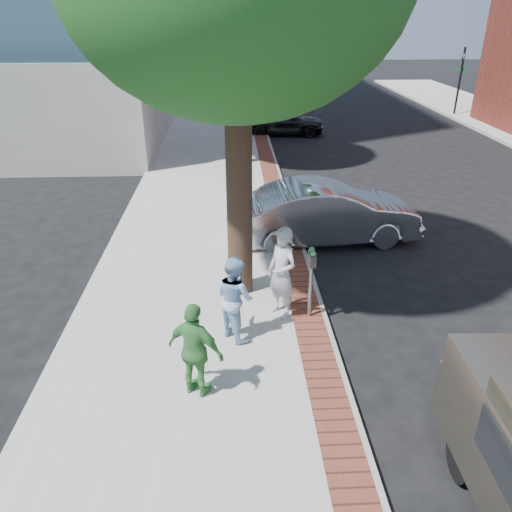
{
  "coord_description": "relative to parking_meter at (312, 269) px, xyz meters",
  "views": [
    {
      "loc": [
        -0.74,
        -7.56,
        5.61
      ],
      "look_at": [
        -0.29,
        1.37,
        1.2
      ],
      "focal_mm": 35.0,
      "sensor_mm": 36.0,
      "label": 1
    }
  ],
  "objects": [
    {
      "name": "office_base",
      "position": [
        -13.73,
        21.25,
        0.79
      ],
      "size": [
        18.2,
        22.2,
        4.0
      ],
      "primitive_type": "cube",
      "color": "gray",
      "rests_on": "ground"
    },
    {
      "name": "person_gray",
      "position": [
        -0.55,
        0.09,
        -0.13
      ],
      "size": [
        0.76,
        0.81,
        1.85
      ],
      "primitive_type": "imported",
      "rotation": [
        0.0,
        0.0,
        -0.93
      ],
      "color": "#A9A9AE",
      "rests_on": "sidewalk"
    },
    {
      "name": "brick_strip",
      "position": [
        -0.03,
        7.25,
        -1.05
      ],
      "size": [
        0.6,
        60.0,
        0.01
      ],
      "primitive_type": "cube",
      "color": "brown",
      "rests_on": "sidewalk"
    },
    {
      "name": "parking_meter",
      "position": [
        0.0,
        0.0,
        0.0
      ],
      "size": [
        0.12,
        0.32,
        1.47
      ],
      "color": "gray",
      "rests_on": "sidewalk"
    },
    {
      "name": "curb",
      "position": [
        0.32,
        7.25,
        -1.13
      ],
      "size": [
        0.1,
        60.0,
        0.15
      ],
      "primitive_type": "cube",
      "color": "gray",
      "rests_on": "ground"
    },
    {
      "name": "ground",
      "position": [
        -0.73,
        -0.75,
        -1.21
      ],
      "size": [
        120.0,
        120.0,
        0.0
      ],
      "primitive_type": "plane",
      "color": "black",
      "rests_on": "ground"
    },
    {
      "name": "bg_car",
      "position": [
        1.08,
        16.87,
        -0.49
      ],
      "size": [
        4.24,
        1.87,
        1.42
      ],
      "primitive_type": "imported",
      "rotation": [
        0.0,
        0.0,
        1.52
      ],
      "color": "black",
      "rests_on": "ground"
    },
    {
      "name": "tree_far",
      "position": [
        -1.23,
        11.25,
        4.09
      ],
      "size": [
        4.8,
        4.8,
        7.14
      ],
      "color": "black",
      "rests_on": "sidewalk"
    },
    {
      "name": "signal_near",
      "position": [
        0.17,
        21.25,
        1.05
      ],
      "size": [
        0.7,
        0.15,
        3.8
      ],
      "color": "black",
      "rests_on": "ground"
    },
    {
      "name": "person_green",
      "position": [
        -2.08,
        -2.11,
        -0.24
      ],
      "size": [
        1.02,
        0.8,
        1.62
      ],
      "primitive_type": "imported",
      "rotation": [
        0.0,
        0.0,
        2.65
      ],
      "color": "#3F8B42",
      "rests_on": "sidewalk"
    },
    {
      "name": "sidewalk",
      "position": [
        -2.23,
        7.25,
        -1.13
      ],
      "size": [
        5.0,
        60.0,
        0.15
      ],
      "primitive_type": "cube",
      "color": "#9E9991",
      "rests_on": "ground"
    },
    {
      "name": "sedan_silver",
      "position": [
        1.02,
        3.92,
        -0.41
      ],
      "size": [
        4.99,
        2.17,
        1.59
      ],
      "primitive_type": "imported",
      "rotation": [
        0.0,
        0.0,
        1.67
      ],
      "color": "#A3A5AA",
      "rests_on": "ground"
    },
    {
      "name": "signal_far",
      "position": [
        11.77,
        21.25,
        1.05
      ],
      "size": [
        0.7,
        0.15,
        3.8
      ],
      "color": "black",
      "rests_on": "ground"
    },
    {
      "name": "person_officer",
      "position": [
        -1.47,
        -0.56,
        -0.25
      ],
      "size": [
        0.96,
        0.99,
        1.61
      ],
      "primitive_type": "imported",
      "rotation": [
        0.0,
        0.0,
        2.22
      ],
      "color": "#8AB1D5",
      "rests_on": "sidewalk"
    }
  ]
}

